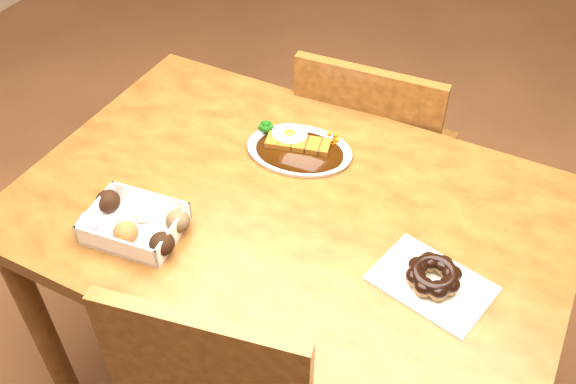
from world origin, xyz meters
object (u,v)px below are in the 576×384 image
at_px(table, 290,236).
at_px(katsu_curry_plate, 298,147).
at_px(donut_box, 134,223).
at_px(chair_far, 372,160).
at_px(pon_de_ring, 433,277).

xyz_separation_m(table, katsu_curry_plate, (-0.07, 0.18, 0.11)).
distance_m(table, donut_box, 0.36).
height_order(table, chair_far, chair_far).
relative_size(donut_box, pon_de_ring, 0.90).
xyz_separation_m(table, donut_box, (-0.25, -0.22, 0.13)).
distance_m(table, katsu_curry_plate, 0.22).
relative_size(chair_far, pon_de_ring, 3.45).
bearing_deg(chair_far, pon_de_ring, 115.44).
height_order(chair_far, donut_box, chair_far).
relative_size(table, chair_far, 1.38).
bearing_deg(chair_far, donut_box, 66.81).
bearing_deg(table, katsu_curry_plate, 111.62).
distance_m(chair_far, donut_box, 0.85).
relative_size(table, katsu_curry_plate, 4.29).
bearing_deg(pon_de_ring, katsu_curry_plate, 149.97).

